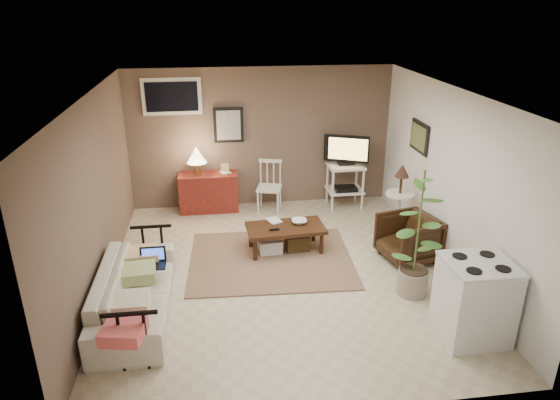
{
  "coord_description": "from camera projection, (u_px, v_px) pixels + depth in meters",
  "views": [
    {
      "loc": [
        -0.8,
        -5.81,
        3.43
      ],
      "look_at": [
        0.04,
        0.35,
        0.91
      ],
      "focal_mm": 32.0,
      "sensor_mm": 36.0,
      "label": 1
    }
  ],
  "objects": [
    {
      "name": "red_console",
      "position": [
        208.0,
        188.0,
        8.57
      ],
      "size": [
        0.99,
        0.44,
        1.15
      ],
      "color": "maroon",
      "rests_on": "floor"
    },
    {
      "name": "sofa_end_rails",
      "position": [
        145.0,
        288.0,
        5.74
      ],
      "size": [
        0.54,
        2.0,
        0.67
      ],
      "primitive_type": null,
      "color": "black",
      "rests_on": "floor"
    },
    {
      "name": "art_right",
      "position": [
        420.0,
        137.0,
        7.4
      ],
      "size": [
        0.03,
        0.6,
        0.45
      ],
      "primitive_type": "cube",
      "color": "black"
    },
    {
      "name": "sofa_pillows",
      "position": [
        134.0,
        288.0,
        5.47
      ],
      "size": [
        0.39,
        1.91,
        0.13
      ],
      "primitive_type": null,
      "color": "beige",
      "rests_on": "sofa"
    },
    {
      "name": "laptop",
      "position": [
        153.0,
        260.0,
        6.01
      ],
      "size": [
        0.31,
        0.22,
        0.21
      ],
      "color": "black",
      "rests_on": "sofa"
    },
    {
      "name": "tv_stand",
      "position": [
        346.0,
        170.0,
        8.6
      ],
      "size": [
        0.73,
        0.5,
        1.29
      ],
      "color": "silver",
      "rests_on": "floor"
    },
    {
      "name": "armchair",
      "position": [
        408.0,
        236.0,
        6.93
      ],
      "size": [
        0.8,
        0.83,
        0.72
      ],
      "primitive_type": "imported",
      "rotation": [
        0.0,
        0.0,
        -1.33
      ],
      "color": "black",
      "rests_on": "floor"
    },
    {
      "name": "potted_plant",
      "position": [
        418.0,
        230.0,
        5.92
      ],
      "size": [
        0.41,
        0.41,
        1.65
      ],
      "color": "gray",
      "rests_on": "floor"
    },
    {
      "name": "side_table",
      "position": [
        400.0,
        192.0,
        7.53
      ],
      "size": [
        0.43,
        0.43,
        1.15
      ],
      "color": "silver",
      "rests_on": "floor"
    },
    {
      "name": "spindle_chair",
      "position": [
        269.0,
        188.0,
        8.54
      ],
      "size": [
        0.48,
        0.48,
        0.88
      ],
      "color": "silver",
      "rests_on": "floor"
    },
    {
      "name": "art_back",
      "position": [
        229.0,
        125.0,
        8.39
      ],
      "size": [
        0.5,
        0.03,
        0.6
      ],
      "primitive_type": "cube",
      "color": "black"
    },
    {
      "name": "coffee_table",
      "position": [
        285.0,
        237.0,
        7.2
      ],
      "size": [
        1.15,
        0.65,
        0.42
      ],
      "color": "#331F0D",
      "rests_on": "floor"
    },
    {
      "name": "window",
      "position": [
        172.0,
        97.0,
        8.09
      ],
      "size": [
        0.96,
        0.03,
        0.6
      ],
      "primitive_type": "cube",
      "color": "silver"
    },
    {
      "name": "book_table",
      "position": [
        269.0,
        215.0,
        7.23
      ],
      "size": [
        0.17,
        0.07,
        0.23
      ],
      "primitive_type": "imported",
      "rotation": [
        0.0,
        0.0,
        0.34
      ],
      "color": "#331F0D",
      "rests_on": "coffee_table"
    },
    {
      "name": "floor",
      "position": [
        281.0,
        272.0,
        6.73
      ],
      "size": [
        5.0,
        5.0,
        0.0
      ],
      "primitive_type": "plane",
      "color": "#C1B293",
      "rests_on": "ground"
    },
    {
      "name": "stove",
      "position": [
        474.0,
        300.0,
        5.3
      ],
      "size": [
        0.7,
        0.65,
        0.91
      ],
      "color": "silver",
      "rests_on": "floor"
    },
    {
      "name": "rug",
      "position": [
        271.0,
        259.0,
        7.04
      ],
      "size": [
        2.34,
        1.91,
        0.02
      ],
      "primitive_type": "cube",
      "rotation": [
        0.0,
        0.0,
        -0.05
      ],
      "color": "#87694E",
      "rests_on": "floor"
    },
    {
      "name": "bowl",
      "position": [
        299.0,
        216.0,
        7.2
      ],
      "size": [
        0.22,
        0.06,
        0.22
      ],
      "primitive_type": "imported",
      "rotation": [
        0.0,
        0.0,
        -0.03
      ],
      "color": "#331F0D",
      "rests_on": "coffee_table"
    },
    {
      "name": "book_console",
      "position": [
        221.0,
        168.0,
        8.44
      ],
      "size": [
        0.15,
        0.08,
        0.2
      ],
      "primitive_type": "imported",
      "rotation": [
        0.0,
        0.0,
        0.42
      ],
      "color": "#331F0D",
      "rests_on": "red_console"
    },
    {
      "name": "sofa",
      "position": [
        134.0,
        284.0,
        5.71
      ],
      "size": [
        0.59,
        2.0,
        0.78
      ],
      "primitive_type": "imported",
      "rotation": [
        0.0,
        0.0,
        1.57
      ],
      "color": "beige",
      "rests_on": "floor"
    }
  ]
}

